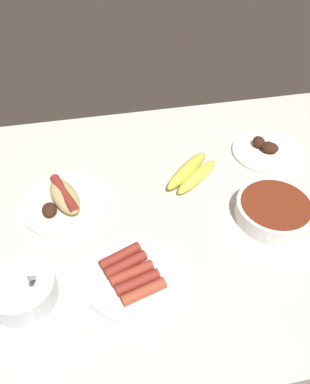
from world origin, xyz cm
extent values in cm
cube|color=silver|center=(0.00, 0.00, -1.50)|extent=(120.00, 90.00, 3.00)
cylinder|color=white|center=(-27.36, 6.48, 0.50)|extent=(22.41, 22.41, 1.00)
ellipsoid|color=tan|center=(-27.36, 6.48, 3.20)|extent=(10.30, 14.74, 4.40)
cylinder|color=maroon|center=(-27.36, 6.48, 4.41)|extent=(6.69, 12.86, 2.40)
ellipsoid|color=#381E14|center=(-31.27, 3.30, 2.40)|extent=(3.70, 4.48, 2.80)
ellipsoid|color=#E5D14C|center=(7.51, 8.60, 1.67)|extent=(14.99, 13.06, 3.34)
ellipsoid|color=gold|center=(5.41, 11.28, 1.95)|extent=(15.81, 14.91, 3.90)
cylinder|color=white|center=(22.46, -7.38, 2.23)|extent=(18.75, 18.75, 4.46)
cylinder|color=maroon|center=(22.46, -7.38, 4.06)|extent=(16.88, 16.88, 1.00)
cylinder|color=white|center=(-14.41, -18.39, 0.50)|extent=(20.80, 20.80, 1.00)
cylinder|color=#AD472D|center=(-12.63, -23.25, 2.18)|extent=(9.89, 4.96, 2.35)
cylinder|color=maroon|center=(-13.52, -20.82, 2.18)|extent=(9.90, 4.84, 2.35)
cylinder|color=#9E3828|center=(-14.41, -18.39, 2.18)|extent=(9.89, 4.85, 2.35)
cylinder|color=maroon|center=(-15.29, -15.95, 2.18)|extent=(9.83, 5.59, 2.35)
cylinder|color=maroon|center=(-16.18, -13.52, 2.18)|extent=(9.80, 5.76, 2.35)
cylinder|color=silver|center=(-36.84, -18.32, 2.67)|extent=(14.06, 14.06, 5.35)
cylinder|color=beige|center=(-36.84, -18.32, 3.74)|extent=(12.37, 12.37, 2.41)
cube|color=#B7B7BC|center=(-33.68, -20.07, 8.54)|extent=(1.79, 9.84, 13.58)
cylinder|color=white|center=(30.79, 16.32, 0.50)|extent=(19.96, 19.96, 1.00)
ellipsoid|color=#472819|center=(30.80, 16.29, 2.26)|extent=(5.38, 5.50, 2.53)
ellipsoid|color=#381E14|center=(29.01, 18.74, 2.50)|extent=(3.67, 4.43, 3.00)
ellipsoid|color=#381E14|center=(31.15, 15.63, 2.41)|extent=(6.09, 5.72, 2.82)
camera|label=1|loc=(-18.67, -65.21, 72.50)|focal=36.68mm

